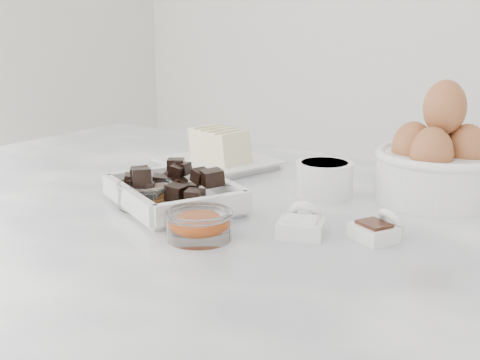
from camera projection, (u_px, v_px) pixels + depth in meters
name	position (u px, v px, depth m)	size (l,w,h in m)	color
marble_slab	(215.00, 225.00, 0.90)	(1.20, 0.80, 0.04)	white
chocolate_dish	(174.00, 191.00, 0.91)	(0.23, 0.21, 0.05)	white
butter_plate	(217.00, 153.00, 1.13)	(0.20, 0.20, 0.07)	white
sugar_ramekin	(324.00, 177.00, 0.96)	(0.08, 0.08, 0.05)	white
egg_bowl	(439.00, 162.00, 0.93)	(0.18, 0.18, 0.17)	white
honey_bowl	(146.00, 194.00, 0.91)	(0.08, 0.08, 0.03)	white
zest_bowl	(199.00, 224.00, 0.79)	(0.08, 0.08, 0.04)	white
vanilla_spoon	(378.00, 229.00, 0.79)	(0.06, 0.07, 0.04)	white
salt_spoon	(302.00, 224.00, 0.80)	(0.07, 0.08, 0.04)	white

